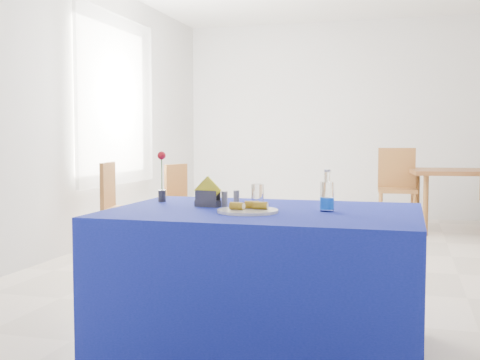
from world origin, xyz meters
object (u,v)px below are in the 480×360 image
Objects in this scene: chair_win_b at (182,195)px; chair_win_a at (118,202)px; plate at (248,211)px; water_bottle at (327,197)px; blue_table at (264,281)px; chair_bg_left at (397,183)px; oak_table at (473,176)px.

chair_win_a is at bearing -172.38° from chair_win_b.
water_bottle is (0.38, 0.16, 0.06)m from plate.
blue_table is 7.44× the size of water_bottle.
plate is 0.31× the size of chair_bg_left.
chair_win_a reaches higher than oak_table.
chair_bg_left is at bearing -58.89° from chair_win_a.
chair_bg_left is 3.48m from chair_win_a.
oak_table is 1.74× the size of chair_win_a.
plate is 5.01m from oak_table.
plate is 0.41m from water_bottle.
oak_table is (1.54, 4.77, -0.09)m from plate.
blue_table is 1.02× the size of oak_table.
water_bottle reaches higher than oak_table.
plate is 3.90m from chair_win_b.
chair_win_a is at bearing -144.92° from oak_table.
plate is at bearing -157.03° from water_bottle.
oak_table is 0.89m from chair_bg_left.
chair_win_a is (-3.45, -2.43, -0.16)m from oak_table.
chair_win_a is at bearing 129.32° from plate.
chair_win_b is (-3.24, -1.27, -0.20)m from oak_table.
water_bottle reaches higher than chair_win_b.
plate is 0.41m from blue_table.
chair_win_a reaches higher than chair_win_b.
plate is 0.34× the size of chair_win_a.
plate is at bearing -152.04° from chair_win_a.
chair_win_a is at bearing -141.50° from chair_bg_left.
chair_win_a reaches higher than blue_table.
chair_win_a is 1.08× the size of chair_win_b.
blue_table is 0.56m from water_bottle.
oak_table is at bearing 75.86° from water_bottle.
plate reaches higher than oak_table.
chair_win_b is (-2.35, -1.19, -0.10)m from chair_bg_left.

